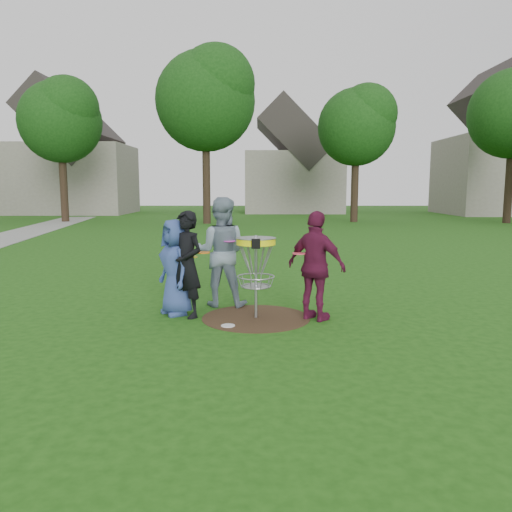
{
  "coord_description": "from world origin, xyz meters",
  "views": [
    {
      "loc": [
        0.04,
        -8.07,
        2.16
      ],
      "look_at": [
        0.0,
        0.3,
        1.0
      ],
      "focal_mm": 35.0,
      "sensor_mm": 36.0,
      "label": 1
    }
  ],
  "objects_px": {
    "player_blue": "(175,267)",
    "player_maroon": "(316,266)",
    "player_grey": "(221,252)",
    "disc_golf_basket": "(256,257)",
    "player_black": "(187,264)"
  },
  "relations": [
    {
      "from": "player_blue",
      "to": "player_maroon",
      "type": "bearing_deg",
      "value": 46.06
    },
    {
      "from": "player_maroon",
      "to": "disc_golf_basket",
      "type": "relative_size",
      "value": 1.29
    },
    {
      "from": "player_black",
      "to": "player_maroon",
      "type": "distance_m",
      "value": 2.13
    },
    {
      "from": "player_maroon",
      "to": "disc_golf_basket",
      "type": "distance_m",
      "value": 0.99
    },
    {
      "from": "player_black",
      "to": "disc_golf_basket",
      "type": "height_order",
      "value": "player_black"
    },
    {
      "from": "player_grey",
      "to": "player_maroon",
      "type": "bearing_deg",
      "value": 153.78
    },
    {
      "from": "player_blue",
      "to": "player_black",
      "type": "distance_m",
      "value": 0.29
    },
    {
      "from": "player_grey",
      "to": "player_maroon",
      "type": "distance_m",
      "value": 1.91
    },
    {
      "from": "player_blue",
      "to": "player_black",
      "type": "height_order",
      "value": "player_black"
    },
    {
      "from": "player_black",
      "to": "player_grey",
      "type": "distance_m",
      "value": 0.97
    },
    {
      "from": "player_grey",
      "to": "disc_golf_basket",
      "type": "height_order",
      "value": "player_grey"
    },
    {
      "from": "player_black",
      "to": "player_maroon",
      "type": "bearing_deg",
      "value": 34.5
    },
    {
      "from": "player_blue",
      "to": "disc_golf_basket",
      "type": "bearing_deg",
      "value": 44.34
    },
    {
      "from": "player_grey",
      "to": "disc_golf_basket",
      "type": "relative_size",
      "value": 1.44
    },
    {
      "from": "player_blue",
      "to": "player_black",
      "type": "bearing_deg",
      "value": 16.88
    }
  ]
}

